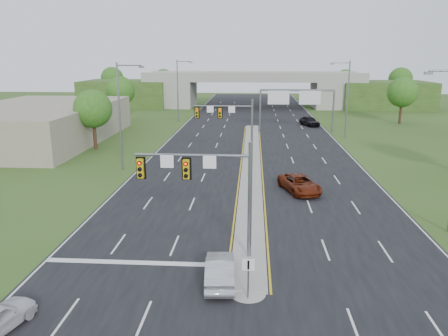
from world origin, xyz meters
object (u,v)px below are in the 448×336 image
signal_mast_near (210,181)px  car_far_c (310,121)px  sign_gantry (296,99)px  car_far_a (300,184)px  keep_right_sign (248,272)px  overpass (253,92)px  signal_mast_far (232,119)px  car_silver (220,270)px

signal_mast_near → car_far_c: signal_mast_near is taller
sign_gantry → car_far_c: sign_gantry is taller
car_far_a → keep_right_sign: bearing=-121.3°
sign_gantry → car_far_c: 8.46m
car_far_a → car_far_c: 38.47m
overpass → car_far_a: size_ratio=15.19×
overpass → car_far_a: overpass is taller
signal_mast_far → keep_right_sign: (2.26, -29.45, -3.21)m
sign_gantry → overpass: size_ratio=0.14×
signal_mast_far → car_silver: (0.76, -27.82, -4.00)m
keep_right_sign → sign_gantry: size_ratio=0.19×
keep_right_sign → overpass: overpass is taller
keep_right_sign → car_far_c: 56.83m
signal_mast_near → car_silver: signal_mast_near is taller
overpass → signal_mast_near: bearing=-91.6°
car_far_a → signal_mast_far: bearing=101.6°
overpass → car_silver: (-1.50, -82.89, -2.83)m
signal_mast_near → sign_gantry: bearing=78.8°
signal_mast_near → sign_gantry: (8.95, 44.99, 0.51)m
car_far_c → signal_mast_far: bearing=-135.3°
sign_gantry → car_silver: bearing=-99.7°
sign_gantry → car_far_a: bearing=-94.4°
sign_gantry → car_far_a: size_ratio=2.20×
overpass → car_far_c: overpass is taller
signal_mast_far → overpass: bearing=87.6°
signal_mast_near → overpass: (2.26, 80.07, -1.17)m
signal_mast_near → car_far_c: size_ratio=1.47×
signal_mast_far → overpass: overpass is taller
sign_gantry → car_far_a: (-2.41, -31.54, -4.49)m
overpass → sign_gantry: bearing=-79.2°
sign_gantry → overpass: bearing=100.8°
sign_gantry → overpass: 35.75m
signal_mast_far → car_silver: bearing=-88.4°
keep_right_sign → car_silver: bearing=132.6°
car_far_a → sign_gantry: bearing=67.8°
signal_mast_near → car_far_a: 15.48m
signal_mast_far → sign_gantry: size_ratio=0.60×
car_silver → car_far_c: 55.50m
car_far_a → car_far_c: bearing=63.9°
car_silver → car_far_c: size_ratio=0.89×
signal_mast_far → car_far_c: signal_mast_far is taller
signal_mast_near → car_far_a: (6.54, 13.45, -3.97)m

